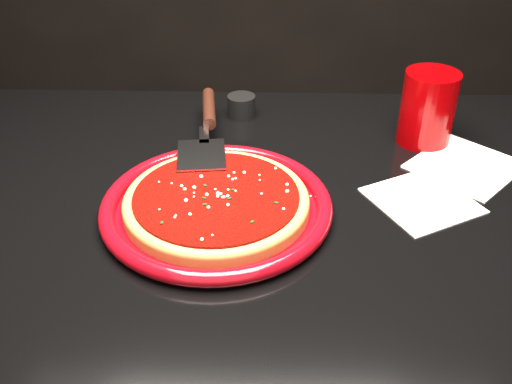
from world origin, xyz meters
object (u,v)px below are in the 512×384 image
cup (428,108)px  ramekin (241,106)px  table (253,347)px  plate (217,206)px  pizza_server (207,127)px

cup → ramekin: cup is taller
table → plate: 0.40m
table → pizza_server: pizza_server is taller
pizza_server → cup: bearing=-0.7°
table → plate: plate is taller
pizza_server → cup: cup is taller
plate → cup: cup is taller
pizza_server → ramekin: 0.15m
table → ramekin: ramekin is taller
plate → cup: size_ratio=2.62×
ramekin → table: bearing=-83.8°
ramekin → plate: bearing=-93.6°
plate → pizza_server: pizza_server is taller
cup → plate: bearing=-146.6°
plate → cup: 0.44m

